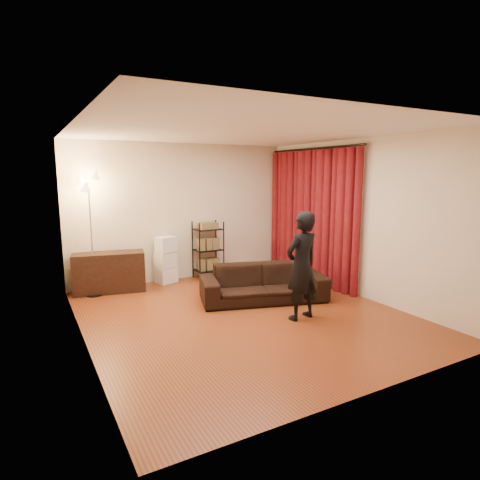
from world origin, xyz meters
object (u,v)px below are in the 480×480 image
sofa (263,283)px  wire_shelf (208,250)px  floor_lamp (91,236)px  person (302,266)px  media_cabinet (109,272)px  storage_boxes (166,260)px

sofa → wire_shelf: size_ratio=1.78×
sofa → floor_lamp: (-2.44, 1.68, 0.76)m
person → floor_lamp: bearing=-56.5°
sofa → floor_lamp: bearing=162.1°
wire_shelf → floor_lamp: 2.31m
sofa → media_cabinet: (-2.16, 1.77, 0.06)m
wire_shelf → floor_lamp: bearing=171.4°
floor_lamp → person: bearing=-47.1°
sofa → person: 1.10m
person → media_cabinet: bearing=-60.8°
person → storage_boxes: (-1.11, 2.83, -0.34)m
media_cabinet → floor_lamp: bearing=-152.3°
wire_shelf → person: bearing=-97.3°
media_cabinet → floor_lamp: (-0.28, -0.08, 0.70)m
storage_boxes → floor_lamp: bearing=-173.0°
storage_boxes → floor_lamp: floor_lamp is taller
media_cabinet → wire_shelf: (1.97, 0.05, 0.22)m
media_cabinet → person: bearing=-40.3°
storage_boxes → floor_lamp: size_ratio=0.43×
person → wire_shelf: (-0.23, 2.80, -0.21)m
person → media_cabinet: size_ratio=1.29×
storage_boxes → wire_shelf: bearing=-2.3°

